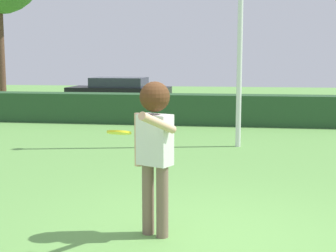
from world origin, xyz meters
TOP-DOWN VIEW (x-y plane):
  - ground_plane at (0.00, 0.00)m, footprint 60.00×60.00m
  - person at (-0.59, -0.01)m, footprint 0.53×0.83m
  - frisbee at (-0.85, -0.60)m, footprint 0.25×0.25m
  - hedge_row at (0.00, 9.72)m, footprint 28.59×0.90m
  - parked_car_black at (-4.69, 14.52)m, footprint 4.24×1.88m

SIDE VIEW (x-z plane):
  - ground_plane at x=0.00m, z-range 0.00..0.00m
  - hedge_row at x=0.00m, z-range 0.00..0.93m
  - parked_car_black at x=-4.69m, z-range 0.06..1.31m
  - person at x=-0.59m, z-range 0.25..2.04m
  - frisbee at x=-0.85m, z-range 1.25..1.34m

